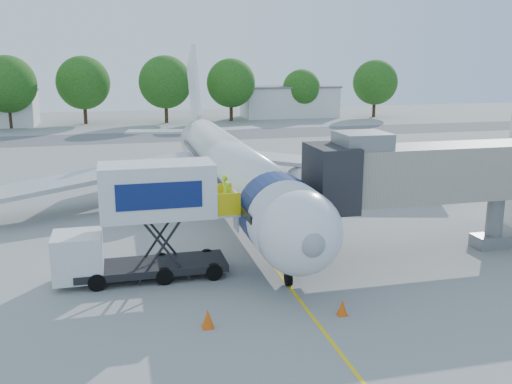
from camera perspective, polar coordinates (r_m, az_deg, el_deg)
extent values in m
plane|color=gray|center=(35.21, -1.28, -3.50)|extent=(160.00, 160.00, 0.00)
cube|color=yellow|center=(35.21, -1.28, -3.49)|extent=(0.15, 70.00, 0.01)
cube|color=#59595B|center=(75.93, -8.23, 5.54)|extent=(120.00, 10.00, 0.01)
cylinder|color=silver|center=(37.33, -2.31, 2.22)|extent=(3.70, 28.00, 3.70)
sphere|color=silver|center=(24.18, 4.38, -4.06)|extent=(3.70, 3.70, 3.70)
sphere|color=gray|center=(22.78, 5.59, -5.19)|extent=(1.10, 1.10, 1.10)
cone|color=silver|center=(53.87, -5.96, 5.63)|extent=(3.70, 6.00, 3.70)
cube|color=silver|center=(54.46, -6.22, 10.15)|extent=(0.35, 7.26, 8.29)
cube|color=#AEB0B2|center=(43.35, 8.50, 2.72)|extent=(16.17, 9.32, 1.42)
cube|color=#AEB0B2|center=(40.22, -16.00, 1.51)|extent=(16.17, 9.32, 1.42)
cylinder|color=#999BA0|center=(40.51, 4.93, 0.62)|extent=(2.10, 3.60, 2.10)
cylinder|color=#999BA0|center=(38.48, -10.79, -0.26)|extent=(2.10, 3.60, 2.10)
cube|color=black|center=(23.77, 4.62, -3.23)|extent=(2.60, 1.39, 0.81)
cylinder|color=navy|center=(26.92, 2.40, -2.20)|extent=(3.73, 2.00, 3.73)
cylinder|color=silver|center=(26.27, 3.27, -7.79)|extent=(0.16, 0.16, 1.50)
cylinder|color=black|center=(26.43, 3.25, -8.66)|extent=(0.25, 0.64, 0.64)
cylinder|color=black|center=(41.30, 0.42, -0.29)|extent=(0.35, 0.90, 0.90)
cylinder|color=black|center=(40.37, -6.75, -0.71)|extent=(0.35, 0.90, 0.90)
cube|color=#A59B8D|center=(31.13, 18.02, 1.94)|extent=(13.60, 2.60, 2.80)
cube|color=black|center=(28.42, 7.48, 1.44)|extent=(2.00, 3.20, 3.20)
cube|color=slate|center=(28.73, 10.58, 5.10)|extent=(2.40, 2.40, 0.80)
cylinder|color=slate|center=(33.73, 22.74, -2.67)|extent=(0.90, 0.90, 3.00)
cube|color=slate|center=(34.05, 22.56, -4.54)|extent=(2.20, 1.20, 0.70)
cylinder|color=black|center=(33.54, 21.32, -4.69)|extent=(0.30, 0.70, 0.70)
cylinder|color=black|center=(34.58, 23.77, -4.38)|extent=(0.30, 0.70, 0.70)
cube|color=black|center=(27.67, -10.37, -7.32)|extent=(7.00, 2.30, 0.35)
cube|color=silver|center=(27.45, -17.37, -6.13)|extent=(2.20, 2.20, 2.10)
cube|color=black|center=(27.30, -17.43, -5.24)|extent=(1.90, 2.10, 0.70)
cube|color=silver|center=(26.62, -9.84, 0.21)|extent=(5.20, 2.40, 2.50)
cube|color=navy|center=(25.44, -9.64, -0.40)|extent=(3.80, 0.04, 1.20)
cube|color=silver|center=(27.30, -3.14, -1.88)|extent=(1.10, 2.20, 0.10)
cube|color=#DDC20B|center=(26.16, -2.72, -1.31)|extent=(1.10, 0.06, 1.10)
cube|color=#DDC20B|center=(28.16, -3.55, -0.25)|extent=(1.10, 0.06, 1.10)
cylinder|color=black|center=(27.03, -4.22, -7.98)|extent=(0.80, 0.25, 0.80)
cylinder|color=black|center=(28.97, -4.93, -6.50)|extent=(0.80, 0.25, 0.80)
cylinder|color=black|center=(26.75, -15.62, -8.70)|extent=(0.80, 0.25, 0.80)
cylinder|color=black|center=(28.71, -15.52, -7.15)|extent=(0.80, 0.25, 0.80)
imported|color=#A3E918|center=(27.09, -3.03, -0.02)|extent=(0.55, 0.70, 1.71)
cube|color=silver|center=(18.44, 0.77, -17.74)|extent=(3.74, 2.25, 1.42)
cube|color=navy|center=(18.21, 0.78, -16.51)|extent=(2.22, 1.96, 0.35)
cylinder|color=black|center=(18.80, -4.30, -18.37)|extent=(0.73, 0.34, 0.71)
cylinder|color=black|center=(19.67, 3.97, -16.82)|extent=(0.73, 0.34, 0.71)
cone|color=#DF510B|center=(23.83, 8.62, -11.31)|extent=(0.43, 0.43, 0.68)
cube|color=#DF510B|center=(23.96, 8.60, -12.01)|extent=(0.39, 0.39, 0.04)
cone|color=#DF510B|center=(22.62, -4.84, -12.49)|extent=(0.48, 0.48, 0.76)
cube|color=#DF510B|center=(22.78, -4.83, -13.30)|extent=(0.43, 0.43, 0.04)
cube|color=silver|center=(99.60, 3.36, 8.95)|extent=(16.00, 7.00, 5.00)
cube|color=slate|center=(99.43, 3.38, 10.47)|extent=(16.40, 7.40, 0.30)
cylinder|color=#382314|center=(90.67, -23.35, 7.03)|extent=(0.56, 0.56, 3.69)
sphere|color=#1C4412|center=(90.37, -23.62, 9.86)|extent=(8.20, 8.20, 8.20)
cylinder|color=#382314|center=(92.77, -16.71, 7.66)|extent=(0.56, 0.56, 3.65)
sphere|color=#1C4412|center=(92.47, -16.90, 10.41)|extent=(8.11, 8.11, 8.11)
cylinder|color=#382314|center=(91.29, -8.96, 7.99)|extent=(0.56, 0.56, 3.67)
sphere|color=#1C4412|center=(90.98, -9.06, 10.80)|extent=(8.17, 8.17, 8.17)
cylinder|color=#382314|center=(93.26, -2.50, 8.20)|extent=(0.56, 0.56, 3.51)
sphere|color=#1C4412|center=(92.97, -2.53, 10.83)|extent=(7.80, 7.80, 7.80)
cylinder|color=#382314|center=(98.74, 4.53, 8.27)|extent=(0.56, 0.56, 2.87)
sphere|color=#1C4412|center=(98.49, 4.57, 10.30)|extent=(6.38, 6.38, 6.38)
cylinder|color=#382314|center=(101.45, 11.71, 8.33)|extent=(0.56, 0.56, 3.42)
sphere|color=#1C4412|center=(101.18, 11.83, 10.69)|extent=(7.60, 7.60, 7.60)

